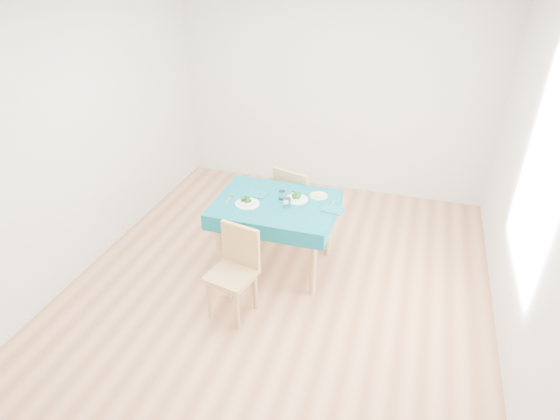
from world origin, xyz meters
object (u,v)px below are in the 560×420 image
(chair_near, at_px, (231,272))
(bowl_far, at_px, (297,197))
(bowl_near, at_px, (247,201))
(table, at_px, (276,235))
(chair_far, at_px, (300,191))
(side_plate, at_px, (319,196))

(chair_near, relative_size, bowl_far, 4.18)
(bowl_near, relative_size, bowl_far, 1.05)
(table, xyz_separation_m, bowl_near, (-0.25, -0.12, 0.41))
(table, distance_m, chair_near, 0.82)
(chair_far, height_order, bowl_near, chair_far)
(side_plate, bearing_deg, bowl_near, -149.54)
(bowl_near, height_order, bowl_far, bowl_near)
(table, distance_m, bowl_near, 0.50)
(table, xyz_separation_m, bowl_far, (0.18, 0.10, 0.41))
(table, bearing_deg, chair_far, 84.97)
(chair_far, xyz_separation_m, bowl_near, (-0.31, -0.82, 0.26))
(chair_near, bearing_deg, chair_far, 93.75)
(table, relative_size, chair_far, 1.09)
(table, height_order, side_plate, side_plate)
(bowl_far, bearing_deg, chair_near, -110.27)
(chair_far, distance_m, bowl_far, 0.66)
(bowl_near, bearing_deg, table, 26.50)
(table, distance_m, chair_far, 0.72)
(bowl_far, bearing_deg, table, -150.66)
(chair_near, distance_m, bowl_near, 0.76)
(table, distance_m, bowl_far, 0.46)
(table, height_order, chair_near, chair_near)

